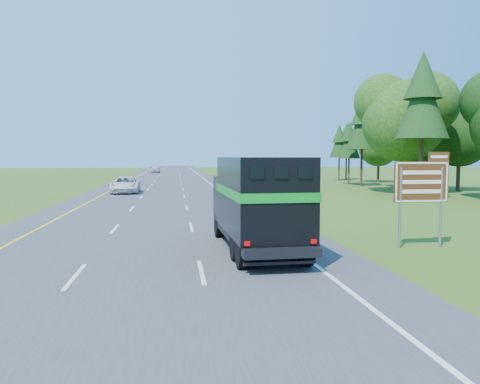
{
  "coord_description": "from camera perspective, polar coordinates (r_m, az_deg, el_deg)",
  "views": [
    {
      "loc": [
        1.08,
        -2.86,
        3.5
      ],
      "look_at": [
        4.73,
        23.52,
        1.49
      ],
      "focal_mm": 35.0,
      "sensor_mm": 36.0,
      "label": 1
    }
  ],
  "objects": [
    {
      "name": "white_suv",
      "position": [
        45.97,
        -13.76,
        0.86
      ],
      "size": [
        2.73,
        5.67,
        1.56
      ],
      "primitive_type": "imported",
      "rotation": [
        0.0,
        0.0,
        0.03
      ],
      "color": "silver",
      "rests_on": "road"
    },
    {
      "name": "horse_truck",
      "position": [
        17.14,
        2.11,
        -1.1
      ],
      "size": [
        2.67,
        7.85,
        3.44
      ],
      "rotation": [
        0.0,
        0.0,
        0.03
      ],
      "color": "black",
      "rests_on": "road"
    },
    {
      "name": "lane_markings",
      "position": [
        52.98,
        -9.03,
        0.53
      ],
      "size": [
        11.15,
        260.0,
        0.01
      ],
      "color": "yellow",
      "rests_on": "road"
    },
    {
      "name": "exit_sign",
      "position": [
        19.18,
        21.33,
        0.72
      ],
      "size": [
        2.18,
        0.14,
        3.69
      ],
      "rotation": [
        0.0,
        0.0,
        -0.02
      ],
      "color": "gray",
      "rests_on": "ground"
    },
    {
      "name": "far_car",
      "position": [
        102.45,
        -10.25,
        2.74
      ],
      "size": [
        1.9,
        4.42,
        1.49
      ],
      "primitive_type": "imported",
      "rotation": [
        0.0,
        0.0,
        -0.03
      ],
      "color": "#B4B4BB",
      "rests_on": "road"
    },
    {
      "name": "road",
      "position": [
        52.98,
        -9.03,
        0.5
      ],
      "size": [
        15.0,
        260.0,
        0.04
      ],
      "primitive_type": "cube",
      "color": "#38383A",
      "rests_on": "ground"
    }
  ]
}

